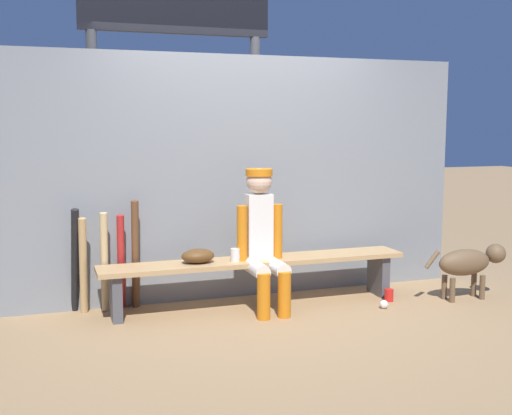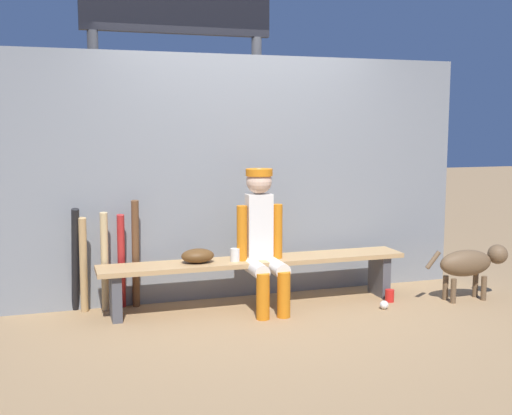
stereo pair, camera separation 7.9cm
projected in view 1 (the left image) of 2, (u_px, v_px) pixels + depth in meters
The scene contains 15 objects.
ground_plane at pixel (256, 306), 5.57m from camera, with size 30.00×30.00×0.00m, color #9E7A51.
chainlink_fence at pixel (243, 178), 5.77m from camera, with size 4.26×0.03×2.19m, color gray.
dugout_bench at pixel (256, 268), 5.52m from camera, with size 2.71×0.36×0.42m.
player_seated at pixel (263, 235), 5.39m from camera, with size 0.41×0.55×1.21m.
baseball_glove at pixel (198, 256), 5.34m from camera, with size 0.28×0.20×0.12m, color #593819.
bat_wood_dark at pixel (135, 255), 5.43m from camera, with size 0.06×0.06×0.94m, color brown.
bat_aluminum_red at pixel (121, 262), 5.42m from camera, with size 0.06×0.06×0.83m, color #B22323.
bat_wood_natural at pixel (105, 262), 5.33m from camera, with size 0.06×0.06×0.85m, color tan.
bat_wood_tan at pixel (83, 266), 5.27m from camera, with size 0.06×0.06×0.83m, color tan.
bat_aluminum_black at pixel (75, 261), 5.29m from camera, with size 0.06×0.06×0.91m, color black.
baseball at pixel (384, 304), 5.48m from camera, with size 0.07×0.07×0.07m, color white.
cup_on_ground at pixel (389, 295), 5.71m from camera, with size 0.08×0.08×0.11m, color red.
cup_on_bench at pixel (235, 255), 5.41m from camera, with size 0.08×0.08×0.11m, color silver.
scoreboard at pixel (182, 29), 6.02m from camera, with size 2.08×0.27×3.56m.
dog at pixel (470, 262), 5.76m from camera, with size 0.84×0.20×0.49m.
Camera 1 is at (-1.72, -5.12, 1.58)m, focal length 44.61 mm.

